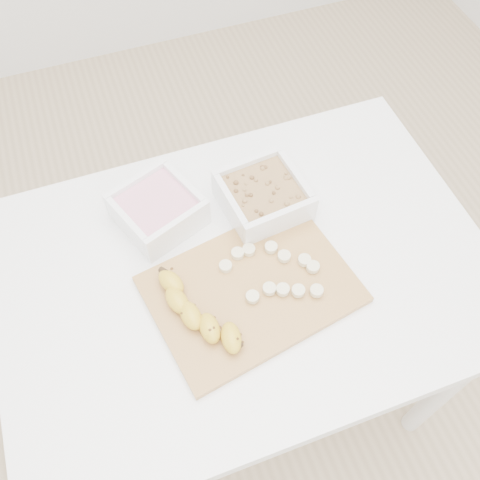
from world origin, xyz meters
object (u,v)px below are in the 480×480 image
object	(u,v)px
bowl_granola	(263,196)
cutting_board	(251,289)
table	(245,290)
bowl_yogurt	(158,209)
banana	(199,313)

from	to	relation	value
bowl_granola	cutting_board	size ratio (longest dim) A/B	0.47
table	bowl_granola	size ratio (longest dim) A/B	5.48
bowl_yogurt	cutting_board	world-z (taller)	bowl_yogurt
bowl_yogurt	banana	size ratio (longest dim) A/B	0.95
bowl_yogurt	cutting_board	distance (m)	0.26
table	bowl_granola	world-z (taller)	bowl_granola
bowl_yogurt	bowl_granola	size ratio (longest dim) A/B	1.11
cutting_board	banana	xyz separation A→B (m)	(-0.11, -0.03, 0.03)
banana	bowl_granola	bearing A→B (deg)	30.83
bowl_yogurt	banana	distance (m)	0.26
cutting_board	banana	bearing A→B (deg)	-166.91
table	banana	size ratio (longest dim) A/B	4.68
cutting_board	bowl_granola	bearing A→B (deg)	62.53
bowl_granola	banana	size ratio (longest dim) A/B	0.85
banana	table	bearing A→B (deg)	19.50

